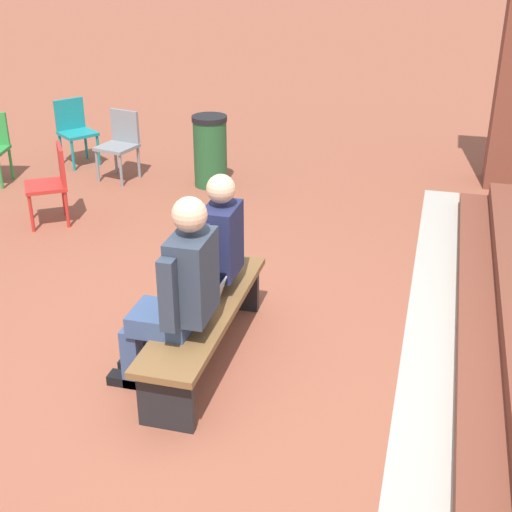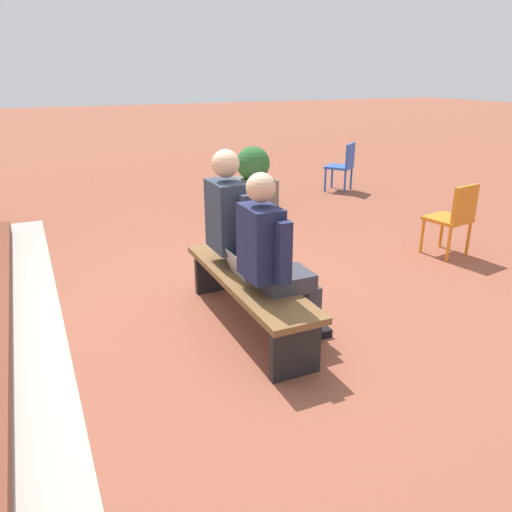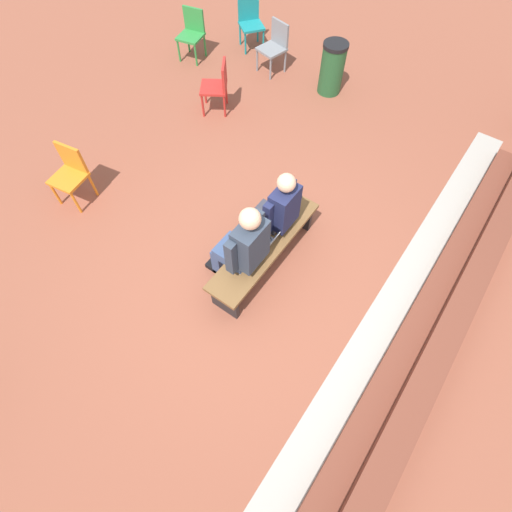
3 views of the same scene
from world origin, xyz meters
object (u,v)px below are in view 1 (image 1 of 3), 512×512
object	(u,v)px
person_adult	(177,291)
plastic_chair_near_bench_right	(75,128)
plastic_chair_foreground	(52,180)
litter_bin	(210,151)
bench	(205,318)
plastic_chair_far_left	(120,141)
person_student	(209,254)
laptop	(204,304)

from	to	relation	value
person_adult	plastic_chair_near_bench_right	size ratio (longest dim) A/B	1.69
plastic_chair_foreground	litter_bin	size ratio (longest dim) A/B	0.98
bench	person_adult	xyz separation A→B (m)	(0.34, -0.07, 0.39)
plastic_chair_near_bench_right	person_adult	bearing A→B (deg)	35.25
plastic_chair_far_left	plastic_chair_near_bench_right	bearing A→B (deg)	-115.72
plastic_chair_near_bench_right	plastic_chair_far_left	bearing A→B (deg)	64.28
litter_bin	plastic_chair_foreground	bearing A→B (deg)	-38.99
person_adult	plastic_chair_far_left	world-z (taller)	person_adult
bench	person_adult	distance (m)	0.53
litter_bin	plastic_chair_far_left	bearing A→B (deg)	-88.45
person_student	plastic_chair_foreground	xyz separation A→B (m)	(-1.78, -2.32, -0.24)
bench	plastic_chair_near_bench_right	world-z (taller)	plastic_chair_near_bench_right
plastic_chair_foreground	plastic_chair_far_left	world-z (taller)	same
laptop	plastic_chair_far_left	size ratio (longest dim) A/B	0.38
person_adult	plastic_chair_far_left	bearing A→B (deg)	-150.44
person_student	person_adult	bearing A→B (deg)	-0.37
plastic_chair_far_left	litter_bin	size ratio (longest dim) A/B	0.98
bench	plastic_chair_far_left	size ratio (longest dim) A/B	2.14
person_adult	litter_bin	xyz separation A→B (m)	(-3.97, -1.08, -0.32)
plastic_chair_foreground	person_student	bearing A→B (deg)	52.58
plastic_chair_far_left	litter_bin	world-z (taller)	litter_bin
laptop	plastic_chair_foreground	bearing A→B (deg)	-131.67
plastic_chair_far_left	bench	bearing A→B (deg)	32.65
laptop	litter_bin	world-z (taller)	litter_bin
laptop	plastic_chair_near_bench_right	world-z (taller)	plastic_chair_near_bench_right
person_student	plastic_chair_far_left	distance (m)	3.98
bench	plastic_chair_foreground	world-z (taller)	plastic_chair_foreground
plastic_chair_near_bench_right	plastic_chair_far_left	size ratio (longest dim) A/B	1.00
plastic_chair_far_left	litter_bin	bearing A→B (deg)	91.55
person_student	laptop	world-z (taller)	person_student
person_student	laptop	size ratio (longest dim) A/B	4.22
person_student	plastic_chair_foreground	world-z (taller)	person_student
bench	person_student	bearing A→B (deg)	-167.95
bench	plastic_chair_near_bench_right	size ratio (longest dim) A/B	2.14
bench	plastic_chair_far_left	world-z (taller)	plastic_chair_far_left
bench	laptop	distance (m)	0.15
person_student	plastic_chair_near_bench_right	world-z (taller)	person_student
person_student	plastic_chair_far_left	bearing A→B (deg)	-145.70
person_student	plastic_chair_foreground	bearing A→B (deg)	-127.42
plastic_chair_foreground	plastic_chair_near_bench_right	xyz separation A→B (m)	(-1.90, -0.75, 0.00)
laptop	litter_bin	xyz separation A→B (m)	(-3.67, -1.16, -0.07)
bench	person_student	distance (m)	0.49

